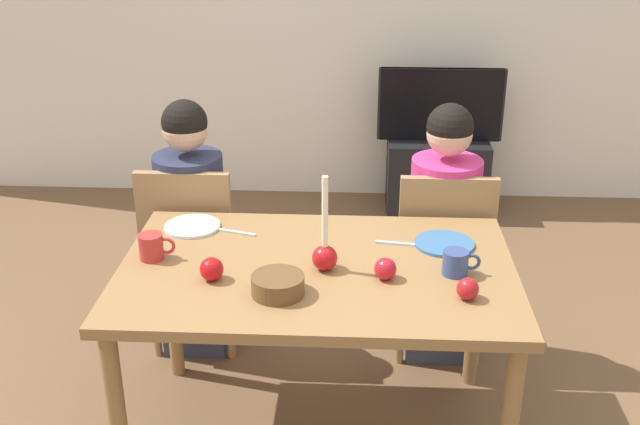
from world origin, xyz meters
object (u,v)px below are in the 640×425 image
candle_centerpiece (325,251)px  apple_by_left_plate (212,269)px  apple_near_candle (385,269)px  apple_by_right_mug (468,289)px  person_left_child (193,232)px  plate_right (444,244)px  mug_left (152,247)px  mug_right (456,263)px  dining_table (317,287)px  bowl_walnuts (278,285)px  chair_left (192,247)px  plate_left (192,226)px  person_right_child (442,238)px  tv_stand (436,175)px  tv (441,105)px  chair_right (442,253)px

candle_centerpiece → apple_by_left_plate: size_ratio=4.26×
apple_near_candle → apple_by_right_mug: apple_near_candle is taller
person_left_child → plate_right: 1.16m
mug_left → mug_right: mug_left is taller
dining_table → bowl_walnuts: size_ratio=7.94×
chair_left → person_left_child: size_ratio=0.77×
chair_left → mug_right: (1.07, -0.64, 0.28)m
dining_table → plate_left: size_ratio=6.40×
apple_by_left_plate → apple_by_right_mug: size_ratio=1.11×
person_right_child → person_left_child: bearing=180.0°
person_right_child → plate_right: person_right_child is taller
plate_left → plate_right: bearing=-6.1°
tv_stand → apple_near_candle: apple_near_candle is taller
chair_left → dining_table: bearing=-45.8°
plate_right → bowl_walnuts: bearing=-145.8°
dining_table → person_right_child: (0.51, 0.64, -0.10)m
chair_left → tv: tv is taller
tv → plate_left: bearing=-120.1°
mug_right → candle_centerpiece: bearing=178.7°
plate_right → apple_near_candle: size_ratio=2.90×
person_left_child → dining_table: bearing=-47.3°
person_left_child → apple_by_left_plate: person_left_child is taller
apple_by_left_plate → apple_by_right_mug: bearing=-5.6°
dining_table → apple_near_candle: bearing=-18.8°
mug_right → tv_stand: bearing=85.9°
tv → plate_right: (-0.18, -2.11, 0.05)m
person_right_child → tv_stand: (0.14, 1.66, -0.33)m
tv_stand → mug_right: 2.40m
candle_centerpiece → plate_right: 0.49m
person_right_child → bowl_walnuts: 1.07m
tv_stand → apple_by_left_plate: bearing=-112.5°
person_left_child → apple_by_right_mug: bearing=-37.7°
chair_right → mug_left: 1.28m
person_left_child → tv: size_ratio=1.48×
plate_right → person_left_child: bearing=157.1°
mug_left → apple_by_left_plate: 0.28m
tv_stand → bowl_walnuts: size_ratio=3.63×
tv_stand → person_left_child: bearing=-126.8°
dining_table → chair_left: 0.86m
tv → bowl_walnuts: (-0.77, -2.50, 0.07)m
dining_table → person_left_child: (-0.59, 0.64, -0.10)m
mug_right → bowl_walnuts: size_ratio=0.75×
tv → plate_right: 2.11m
plate_left → apple_by_left_plate: apple_by_left_plate is taller
plate_right → apple_near_candle: bearing=-129.6°
mug_right → apple_by_right_mug: mug_right is taller
plate_right → apple_by_right_mug: size_ratio=3.03×
tv → apple_by_right_mug: (-0.15, -2.50, 0.08)m
person_left_child → candle_centerpiece: 0.94m
apple_by_left_plate → chair_right: bearing=40.0°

